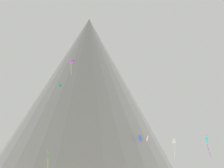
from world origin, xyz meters
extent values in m
cone|color=slate|center=(-9.74, 72.56, 31.59)|extent=(77.70, 77.70, 63.17)
cone|color=slate|center=(-4.34, 66.57, 17.85)|extent=(47.38, 47.38, 35.69)
cube|color=orange|center=(-13.37, 59.25, 25.11)|extent=(1.06, 1.09, 0.47)
cube|color=orange|center=(-13.37, 59.25, 25.68)|extent=(1.06, 1.09, 0.47)
cylinder|color=orange|center=(-13.17, 59.25, 24.13)|extent=(0.30, 0.12, 1.53)
cube|color=#33BCDB|center=(16.54, 27.74, 10.12)|extent=(0.29, 0.78, 1.52)
cylinder|color=purple|center=(16.71, 27.74, 8.14)|extent=(0.44, 0.45, 2.47)
cone|color=blue|center=(6.61, 51.16, 13.61)|extent=(1.35, 1.55, 1.70)
cube|color=white|center=(16.91, 57.68, 13.74)|extent=(0.82, 0.69, 1.51)
cylinder|color=white|center=(16.94, 57.68, 10.87)|extent=(0.64, 0.20, 4.24)
cube|color=#5138B2|center=(-19.30, 55.41, 11.99)|extent=(1.35, 1.35, 0.51)
cube|color=#5138B2|center=(-19.30, 55.41, 12.63)|extent=(1.35, 1.35, 0.51)
cylinder|color=yellow|center=(-19.03, 55.41, 9.75)|extent=(0.62, 0.39, 3.97)
cube|color=purple|center=(-11.37, 44.32, 32.71)|extent=(1.14, 1.19, 0.65)
cube|color=purple|center=(-11.37, 44.32, 33.16)|extent=(1.14, 1.19, 0.65)
cylinder|color=yellow|center=(-11.52, 44.32, 30.83)|extent=(0.35, 0.35, 3.37)
cube|color=pink|center=(4.97, 22.27, 9.48)|extent=(0.50, 0.72, 0.92)
cone|color=green|center=(-14.02, 35.64, 8.19)|extent=(0.75, 1.75, 1.71)
cylinder|color=#8CD133|center=(-13.92, 35.64, 5.69)|extent=(0.22, 0.34, 3.30)
cube|color=teal|center=(-15.96, 53.81, 29.34)|extent=(0.43, 1.24, 1.12)
cylinder|color=teal|center=(-16.22, 53.81, 27.78)|extent=(0.20, 0.19, 2.17)
camera|label=1|loc=(-0.81, -24.92, 2.81)|focal=45.79mm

